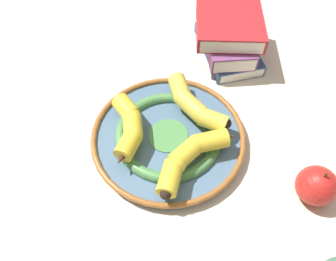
{
  "coord_description": "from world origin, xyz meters",
  "views": [
    {
      "loc": [
        0.41,
        0.0,
        0.6
      ],
      "look_at": [
        0.02,
        -0.02,
        0.04
      ],
      "focal_mm": 35.0,
      "sensor_mm": 36.0,
      "label": 1
    }
  ],
  "objects_px": {
    "banana_b": "(192,103)",
    "book_stack": "(228,37)",
    "banana_a": "(129,127)",
    "decorative_bowl": "(168,136)",
    "banana_c": "(190,156)",
    "apple": "(316,186)"
  },
  "relations": [
    {
      "from": "banana_b",
      "to": "book_stack",
      "type": "distance_m",
      "value": 0.23
    },
    {
      "from": "banana_a",
      "to": "banana_b",
      "type": "relative_size",
      "value": 1.08
    },
    {
      "from": "book_stack",
      "to": "banana_a",
      "type": "bearing_deg",
      "value": -46.22
    },
    {
      "from": "decorative_bowl",
      "to": "banana_b",
      "type": "distance_m",
      "value": 0.09
    },
    {
      "from": "banana_b",
      "to": "banana_c",
      "type": "height_order",
      "value": "same"
    },
    {
      "from": "banana_c",
      "to": "apple",
      "type": "height_order",
      "value": "apple"
    },
    {
      "from": "banana_a",
      "to": "banana_c",
      "type": "relative_size",
      "value": 1.1
    },
    {
      "from": "book_stack",
      "to": "apple",
      "type": "height_order",
      "value": "book_stack"
    },
    {
      "from": "decorative_bowl",
      "to": "book_stack",
      "type": "distance_m",
      "value": 0.32
    },
    {
      "from": "decorative_bowl",
      "to": "banana_c",
      "type": "height_order",
      "value": "banana_c"
    },
    {
      "from": "decorative_bowl",
      "to": "apple",
      "type": "height_order",
      "value": "apple"
    },
    {
      "from": "book_stack",
      "to": "decorative_bowl",
      "type": "bearing_deg",
      "value": -35.23
    },
    {
      "from": "banana_b",
      "to": "banana_c",
      "type": "distance_m",
      "value": 0.13
    },
    {
      "from": "banana_c",
      "to": "apple",
      "type": "relative_size",
      "value": 1.77
    },
    {
      "from": "book_stack",
      "to": "banana_b",
      "type": "bearing_deg",
      "value": -31.35
    },
    {
      "from": "banana_b",
      "to": "banana_c",
      "type": "relative_size",
      "value": 1.02
    },
    {
      "from": "decorative_bowl",
      "to": "banana_c",
      "type": "relative_size",
      "value": 2.1
    },
    {
      "from": "banana_a",
      "to": "apple",
      "type": "distance_m",
      "value": 0.38
    },
    {
      "from": "banana_a",
      "to": "apple",
      "type": "xyz_separation_m",
      "value": [
        0.1,
        0.36,
        -0.01
      ]
    },
    {
      "from": "banana_a",
      "to": "banana_b",
      "type": "xyz_separation_m",
      "value": [
        -0.07,
        0.13,
        0.0
      ]
    },
    {
      "from": "banana_a",
      "to": "apple",
      "type": "height_order",
      "value": "apple"
    },
    {
      "from": "apple",
      "to": "banana_a",
      "type": "bearing_deg",
      "value": -106.07
    }
  ]
}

